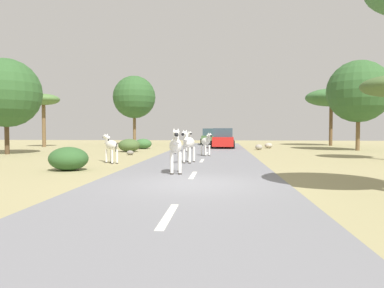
{
  "coord_description": "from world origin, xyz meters",
  "views": [
    {
      "loc": [
        0.8,
        -10.56,
        1.66
      ],
      "look_at": [
        -0.65,
        7.28,
        0.94
      ],
      "focal_mm": 33.45,
      "sensor_mm": 36.0,
      "label": 1
    }
  ],
  "objects_px": {
    "tree_6": "(43,101)",
    "rock_3": "(130,153)",
    "zebra_3": "(111,145)",
    "tree_3": "(331,98)",
    "zebra_4": "(176,147)",
    "tree_0": "(134,97)",
    "zebra_0": "(206,142)",
    "car_1": "(211,137)",
    "rock_4": "(259,147)",
    "zebra_1": "(187,139)",
    "tree_4": "(359,91)",
    "bush_1": "(69,159)",
    "bush_4": "(143,144)",
    "car_0": "(223,139)",
    "rock_2": "(269,146)",
    "tree_1": "(6,93)",
    "zebra_2": "(188,143)",
    "bush_0": "(129,145)"
  },
  "relations": [
    {
      "from": "zebra_1",
      "to": "zebra_2",
      "type": "bearing_deg",
      "value": 72.81
    },
    {
      "from": "rock_2",
      "to": "rock_3",
      "type": "bearing_deg",
      "value": -137.15
    },
    {
      "from": "tree_0",
      "to": "zebra_0",
      "type": "bearing_deg",
      "value": -63.03
    },
    {
      "from": "zebra_3",
      "to": "tree_3",
      "type": "relative_size",
      "value": 0.25
    },
    {
      "from": "bush_1",
      "to": "bush_4",
      "type": "height_order",
      "value": "bush_1"
    },
    {
      "from": "rock_2",
      "to": "tree_4",
      "type": "bearing_deg",
      "value": -24.7
    },
    {
      "from": "zebra_3",
      "to": "car_0",
      "type": "xyz_separation_m",
      "value": [
        5.63,
        14.56,
        -0.03
      ]
    },
    {
      "from": "tree_6",
      "to": "zebra_4",
      "type": "bearing_deg",
      "value": -52.72
    },
    {
      "from": "car_0",
      "to": "tree_4",
      "type": "bearing_deg",
      "value": -11.83
    },
    {
      "from": "zebra_0",
      "to": "tree_4",
      "type": "distance_m",
      "value": 14.45
    },
    {
      "from": "zebra_1",
      "to": "bush_4",
      "type": "bearing_deg",
      "value": -66.54
    },
    {
      "from": "car_1",
      "to": "tree_3",
      "type": "bearing_deg",
      "value": 175.81
    },
    {
      "from": "car_1",
      "to": "rock_4",
      "type": "xyz_separation_m",
      "value": [
        4.23,
        -9.44,
        -0.62
      ]
    },
    {
      "from": "tree_6",
      "to": "bush_4",
      "type": "relative_size",
      "value": 3.49
    },
    {
      "from": "bush_1",
      "to": "rock_2",
      "type": "distance_m",
      "value": 21.18
    },
    {
      "from": "tree_6",
      "to": "car_1",
      "type": "bearing_deg",
      "value": 20.47
    },
    {
      "from": "zebra_3",
      "to": "tree_0",
      "type": "distance_m",
      "value": 22.48
    },
    {
      "from": "car_1",
      "to": "bush_0",
      "type": "bearing_deg",
      "value": 66.28
    },
    {
      "from": "tree_3",
      "to": "zebra_0",
      "type": "bearing_deg",
      "value": -127.4
    },
    {
      "from": "tree_1",
      "to": "bush_4",
      "type": "bearing_deg",
      "value": 43.78
    },
    {
      "from": "zebra_1",
      "to": "car_0",
      "type": "distance_m",
      "value": 6.04
    },
    {
      "from": "car_1",
      "to": "bush_1",
      "type": "height_order",
      "value": "car_1"
    },
    {
      "from": "zebra_2",
      "to": "rock_2",
      "type": "xyz_separation_m",
      "value": [
        5.83,
        15.26,
        -0.77
      ]
    },
    {
      "from": "tree_4",
      "to": "bush_4",
      "type": "height_order",
      "value": "tree_4"
    },
    {
      "from": "zebra_2",
      "to": "zebra_4",
      "type": "bearing_deg",
      "value": 100.34
    },
    {
      "from": "car_0",
      "to": "tree_4",
      "type": "height_order",
      "value": "tree_4"
    },
    {
      "from": "bush_1",
      "to": "tree_0",
      "type": "bearing_deg",
      "value": 97.69
    },
    {
      "from": "zebra_0",
      "to": "tree_1",
      "type": "distance_m",
      "value": 13.93
    },
    {
      "from": "zebra_1",
      "to": "rock_3",
      "type": "bearing_deg",
      "value": 21.78
    },
    {
      "from": "car_1",
      "to": "tree_4",
      "type": "bearing_deg",
      "value": 141.76
    },
    {
      "from": "car_0",
      "to": "rock_2",
      "type": "relative_size",
      "value": 6.09
    },
    {
      "from": "zebra_4",
      "to": "bush_0",
      "type": "relative_size",
      "value": 1.09
    },
    {
      "from": "zebra_0",
      "to": "bush_1",
      "type": "bearing_deg",
      "value": 31.2
    },
    {
      "from": "zebra_2",
      "to": "car_0",
      "type": "xyz_separation_m",
      "value": [
        1.75,
        14.63,
        -0.16
      ]
    },
    {
      "from": "tree_0",
      "to": "bush_1",
      "type": "bearing_deg",
      "value": -82.31
    },
    {
      "from": "car_1",
      "to": "zebra_1",
      "type": "bearing_deg",
      "value": 84.35
    },
    {
      "from": "car_0",
      "to": "bush_1",
      "type": "xyz_separation_m",
      "value": [
        -6.37,
        -17.79,
        -0.37
      ]
    },
    {
      "from": "tree_4",
      "to": "bush_1",
      "type": "distance_m",
      "value": 23.36
    },
    {
      "from": "zebra_2",
      "to": "tree_4",
      "type": "distance_m",
      "value": 17.82
    },
    {
      "from": "zebra_4",
      "to": "tree_0",
      "type": "height_order",
      "value": "tree_0"
    },
    {
      "from": "bush_1",
      "to": "bush_4",
      "type": "bearing_deg",
      "value": 91.82
    },
    {
      "from": "tree_0",
      "to": "zebra_1",
      "type": "bearing_deg",
      "value": -60.57
    },
    {
      "from": "tree_6",
      "to": "rock_3",
      "type": "distance_m",
      "value": 15.59
    },
    {
      "from": "zebra_4",
      "to": "tree_6",
      "type": "height_order",
      "value": "tree_6"
    },
    {
      "from": "car_0",
      "to": "tree_0",
      "type": "relative_size",
      "value": 0.58
    },
    {
      "from": "tree_1",
      "to": "rock_3",
      "type": "distance_m",
      "value": 9.38
    },
    {
      "from": "zebra_3",
      "to": "rock_3",
      "type": "height_order",
      "value": "zebra_3"
    },
    {
      "from": "zebra_4",
      "to": "tree_0",
      "type": "xyz_separation_m",
      "value": [
        -7.89,
        25.96,
        4.2
      ]
    },
    {
      "from": "car_1",
      "to": "tree_4",
      "type": "xyz_separation_m",
      "value": [
        12.0,
        -9.63,
        3.84
      ]
    },
    {
      "from": "tree_1",
      "to": "zebra_4",
      "type": "bearing_deg",
      "value": -38.23
    }
  ]
}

